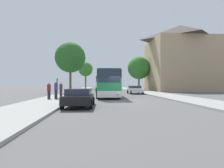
{
  "coord_description": "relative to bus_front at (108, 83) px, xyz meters",
  "views": [
    {
      "loc": [
        -2.36,
        -17.32,
        1.72
      ],
      "look_at": [
        -0.31,
        9.72,
        1.68
      ],
      "focal_mm": 28.0,
      "sensor_mm": 36.0,
      "label": 1
    }
  ],
  "objects": [
    {
      "name": "ground_plane",
      "position": [
        1.17,
        -5.86,
        -1.79
      ],
      "size": [
        300.0,
        300.0,
        0.0
      ],
      "primitive_type": "plane",
      "color": "#565454",
      "rests_on": "ground"
    },
    {
      "name": "sidewalk_left",
      "position": [
        -5.83,
        -5.86,
        -1.71
      ],
      "size": [
        4.0,
        120.0,
        0.15
      ],
      "primitive_type": "cube",
      "color": "gray",
      "rests_on": "ground_plane"
    },
    {
      "name": "sidewalk_right",
      "position": [
        8.17,
        -5.86,
        -1.71
      ],
      "size": [
        4.0,
        120.0,
        0.15
      ],
      "primitive_type": "cube",
      "color": "gray",
      "rests_on": "ground_plane"
    },
    {
      "name": "building_right_background",
      "position": [
        18.79,
        18.14,
        6.23
      ],
      "size": [
        14.64,
        12.62,
        16.04
      ],
      "color": "tan",
      "rests_on": "ground_plane"
    },
    {
      "name": "bus_front",
      "position": [
        0.0,
        0.0,
        0.0
      ],
      "size": [
        3.0,
        10.54,
        3.35
      ],
      "rotation": [
        0.0,
        0.0,
        -0.02
      ],
      "color": "silver",
      "rests_on": "ground_plane"
    },
    {
      "name": "bus_middle",
      "position": [
        -0.38,
        13.69,
        -0.08
      ],
      "size": [
        2.84,
        11.69,
        3.19
      ],
      "rotation": [
        0.0,
        0.0,
        0.0
      ],
      "color": "#238942",
      "rests_on": "ground_plane"
    },
    {
      "name": "bus_rear",
      "position": [
        -0.43,
        28.51,
        -0.05
      ],
      "size": [
        3.04,
        10.96,
        3.25
      ],
      "rotation": [
        0.0,
        0.0,
        -0.04
      ],
      "color": "#2D2D2D",
      "rests_on": "ground_plane"
    },
    {
      "name": "parked_car_left_curb",
      "position": [
        -2.64,
        -10.07,
        -1.07
      ],
      "size": [
        2.21,
        4.19,
        1.35
      ],
      "rotation": [
        0.0,
        0.0,
        -0.03
      ],
      "color": "black",
      "rests_on": "ground_plane"
    },
    {
      "name": "parked_car_right_near",
      "position": [
        4.96,
        6.21,
        -1.05
      ],
      "size": [
        2.23,
        4.55,
        1.38
      ],
      "rotation": [
        0.0,
        0.0,
        3.17
      ],
      "color": "silver",
      "rests_on": "ground_plane"
    },
    {
      "name": "bus_stop_sign",
      "position": [
        -5.88,
        -3.06,
        -0.25
      ],
      "size": [
        0.08,
        0.45,
        2.23
      ],
      "color": "gray",
      "rests_on": "sidewalk_left"
    },
    {
      "name": "pedestrian_waiting_near",
      "position": [
        -5.63,
        -4.67,
        -0.7
      ],
      "size": [
        0.36,
        0.36,
        1.85
      ],
      "rotation": [
        0.0,
        0.0,
        3.41
      ],
      "color": "#23232D",
      "rests_on": "sidewalk_left"
    },
    {
      "name": "pedestrian_waiting_far",
      "position": [
        -5.69,
        -1.99,
        -0.76
      ],
      "size": [
        0.36,
        0.36,
        1.74
      ],
      "rotation": [
        0.0,
        0.0,
        2.91
      ],
      "color": "#23232D",
      "rests_on": "sidewalk_left"
    },
    {
      "name": "pedestrian_walking_back",
      "position": [
        -6.36,
        -4.61,
        -0.76
      ],
      "size": [
        0.36,
        0.36,
        1.74
      ],
      "rotation": [
        0.0,
        0.0,
        4.06
      ],
      "color": "#23232D",
      "rests_on": "sidewalk_left"
    },
    {
      "name": "tree_left_near",
      "position": [
        -5.12,
        29.33,
        4.24
      ],
      "size": [
        4.26,
        4.26,
        8.04
      ],
      "color": "brown",
      "rests_on": "sidewalk_left"
    },
    {
      "name": "tree_left_far",
      "position": [
        -6.41,
        9.44,
        4.74
      ],
      "size": [
        5.55,
        5.55,
        9.17
      ],
      "color": "brown",
      "rests_on": "sidewalk_left"
    },
    {
      "name": "tree_right_near",
      "position": [
        9.09,
        20.95,
        3.97
      ],
      "size": [
        5.79,
        5.79,
        8.52
      ],
      "color": "#513D23",
      "rests_on": "sidewalk_right"
    }
  ]
}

